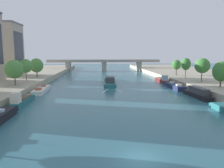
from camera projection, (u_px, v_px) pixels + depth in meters
name	position (u px, v px, depth m)	size (l,w,h in m)	color
ground_plane	(141.00, 159.00, 20.05)	(400.00, 400.00, 0.00)	#2D6070
quay_right	(214.00, 79.00, 76.94)	(36.00, 170.00, 1.87)	#A89E89
barge_midriver	(109.00, 81.00, 70.55)	(4.54, 21.42, 3.00)	#23666B
wake_behind_barge	(112.00, 91.00, 57.16)	(5.60, 6.00, 0.03)	#A0CCD6
moored_boat_left_downstream	(22.00, 100.00, 41.53)	(2.07, 10.50, 2.94)	#23666B
moored_boat_left_near	(42.00, 90.00, 55.89)	(3.08, 12.94, 2.14)	silver
moored_boat_right_second	(197.00, 93.00, 48.44)	(2.36, 11.32, 2.39)	black
moored_boat_right_gap_after	(174.00, 86.00, 61.44)	(2.59, 12.22, 2.34)	#1E284C
moored_boat_right_lone	(162.00, 80.00, 74.88)	(2.52, 11.59, 2.78)	maroon
tree_left_end_of_row	(14.00, 69.00, 53.96)	(4.69, 4.69, 6.59)	brown
tree_left_far	(26.00, 66.00, 64.35)	(4.07, 4.07, 6.54)	brown
tree_left_nearest	(37.00, 65.00, 73.54)	(4.58, 4.58, 6.57)	brown
tree_right_far	(221.00, 72.00, 51.27)	(4.13, 4.13, 6.30)	brown
tree_right_midway	(202.00, 66.00, 61.62)	(4.34, 4.34, 6.86)	brown
tree_right_third	(186.00, 64.00, 71.75)	(3.34, 3.34, 6.74)	brown
tree_right_past_mid	(176.00, 65.00, 80.54)	(3.47, 3.47, 5.87)	brown
building_left_corner	(2.00, 49.00, 77.62)	(12.71, 11.48, 19.44)	#A89989
bridge_far	(104.00, 64.00, 123.51)	(65.53, 4.40, 6.65)	gray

